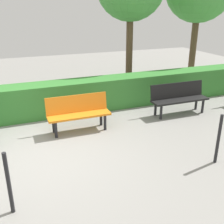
# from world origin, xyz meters

# --- Properties ---
(ground_plane) EXTENTS (23.67, 23.67, 0.00)m
(ground_plane) POSITION_xyz_m (0.00, 0.00, 0.00)
(ground_plane) COLOR gray
(bench_black) EXTENTS (1.66, 0.48, 0.86)m
(bench_black) POSITION_xyz_m (-3.99, -0.98, 0.48)
(bench_black) COLOR black
(bench_black) RESTS_ON ground_plane
(bench_orange) EXTENTS (1.50, 0.47, 0.86)m
(bench_orange) POSITION_xyz_m (-1.09, -0.92, 0.48)
(bench_orange) COLOR orange
(bench_orange) RESTS_ON ground_plane
(hedge_row) EXTENTS (19.67, 0.72, 0.90)m
(hedge_row) POSITION_xyz_m (-1.22, -2.18, 0.45)
(hedge_row) COLOR #387F33
(hedge_row) RESTS_ON ground_plane
(railing_post_mid) EXTENTS (0.06, 0.06, 1.00)m
(railing_post_mid) POSITION_xyz_m (-3.17, 1.50, 0.50)
(railing_post_mid) COLOR black
(railing_post_mid) RESTS_ON ground_plane
(railing_post_far) EXTENTS (0.06, 0.06, 1.00)m
(railing_post_far) POSITION_xyz_m (0.58, 1.50, 0.50)
(railing_post_far) COLOR black
(railing_post_far) RESTS_ON ground_plane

